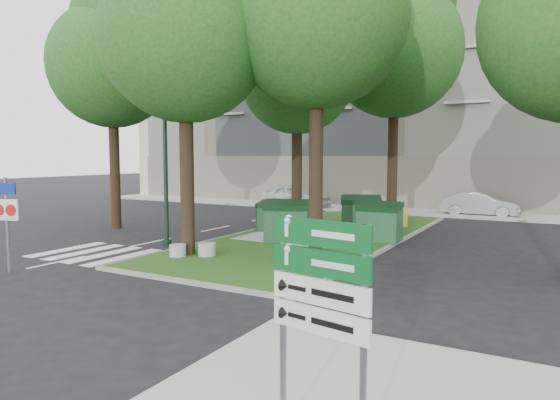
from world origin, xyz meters
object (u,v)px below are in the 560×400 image
Objects in this scene: tree_street_left at (114,53)px; litter_bin at (402,217)px; dumpster_a at (274,216)px; dumpster_c at (361,214)px; car_silver at (480,204)px; dumpster_b at (287,221)px; bollard_left at (178,250)px; tree_median_mid at (300,64)px; tree_median_near_left at (188,20)px; traffic_sign_pole at (7,211)px; directional_sign at (321,297)px; tree_median_far at (397,37)px; bollard_right at (293,254)px; street_lamp at (165,139)px; dumpster_d at (380,222)px; bollard_mid at (207,249)px; car_white at (296,196)px.

tree_street_left is 13.72× the size of litter_bin.
dumpster_c is at bearing 15.90° from dumpster_a.
dumpster_b is at bearing 154.16° from car_silver.
tree_street_left is 10.83m from bollard_left.
tree_median_mid reaches higher than car_silver.
dumpster_a is 5.78m from litter_bin.
tree_median_near_left reaches higher than traffic_sign_pole.
directional_sign is at bearing -62.11° from tree_median_mid.
tree_street_left reaches higher than litter_bin.
litter_bin is at bearing 66.38° from tree_median_near_left.
tree_street_left is at bearing -150.72° from tree_median_far.
traffic_sign_pole is at bearing -116.81° from tree_median_far.
bollard_right is 15.68m from car_silver.
tree_median_near_left reaches higher than street_lamp.
litter_bin is 6.97m from car_silver.
street_lamp reaches higher than dumpster_a.
bollard_left is 0.13× the size of car_silver.
tree_street_left is at bearing 153.43° from tree_median_near_left.
litter_bin is (-0.30, 4.10, -0.28)m from dumpster_d.
bollard_mid is (0.11, -6.50, -6.66)m from tree_median_mid.
bollard_mid is at bearing -167.42° from bollard_right.
dumpster_a is (6.90, 1.94, -6.93)m from tree_street_left.
dumpster_a is 0.25× the size of street_lamp.
dumpster_a is 1.85× the size of litter_bin.
tree_median_far reaches higher than car_silver.
tree_street_left reaches higher than bollard_left.
traffic_sign_pole is at bearing -179.47° from car_white.
tree_street_left is 7.04× the size of dumpster_d.
dumpster_a is at bearing 89.75° from bollard_left.
bollard_right is 0.15× the size of car_silver.
traffic_sign_pole is at bearing -62.86° from tree_street_left.
tree_median_mid is 4.59m from tree_median_far.
street_lamp is 2.48× the size of directional_sign.
tree_median_mid is at bearing 115.63° from bollard_right.
tree_street_left is at bearing -158.20° from tree_median_mid.
bollard_left is at bearing 154.12° from car_silver.
tree_median_near_left is 7.03m from bollard_mid.
bollard_left is (-3.82, -10.01, -8.02)m from tree_median_far.
dumpster_a is at bearing 132.55° from directional_sign.
tree_median_near_left is at bearing -26.57° from tree_street_left.
dumpster_a is at bearing -119.45° from tree_median_mid.
tree_median_mid is at bearing -141.23° from litter_bin.
bollard_mid is 0.13× the size of car_white.
bollard_left is 0.08× the size of street_lamp.
tree_median_far reaches higher than bollard_mid.
car_white reaches higher than bollard_mid.
dumpster_d is (4.51, -0.14, 0.08)m from dumpster_a.
car_silver is at bearing 68.07° from tree_median_near_left.
bollard_mid is 15.60m from car_white.
car_silver is at bearing 70.56° from litter_bin.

